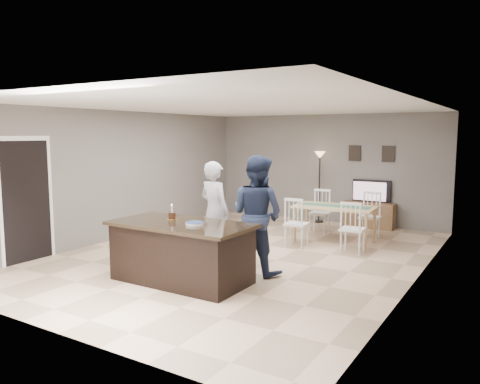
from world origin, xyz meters
The scene contains 14 objects.
floor centered at (0.00, 0.00, 0.00)m, with size 8.00×8.00×0.00m, color #D8AE8A.
room_shell centered at (0.00, 0.00, 1.68)m, with size 8.00×8.00×8.00m.
kitchen_island centered at (0.00, -1.80, 0.45)m, with size 2.15×1.10×0.90m.
tv_console centered at (1.20, 3.77, 0.30)m, with size 1.20×0.40×0.60m, color brown.
television centered at (1.20, 3.84, 0.86)m, with size 0.91×0.12×0.53m, color black.
tv_screen_glow centered at (1.20, 3.76, 0.87)m, with size 0.78×0.78×0.00m, color orange.
picture_frames centered at (1.15, 3.98, 1.75)m, with size 1.10×0.02×0.38m.
doorway centered at (-2.99, -2.30, 1.26)m, with size 0.00×2.10×2.65m.
woman centered at (-0.23, -0.60, 0.87)m, with size 0.64×0.42×1.75m, color #B0B0B4.
man centered at (0.73, -0.80, 0.94)m, with size 0.91×0.71×1.88m, color #1A233B.
birthday_cake centered at (-0.30, -1.65, 0.96)m, with size 0.15×0.15×0.24m.
plate_stack centered at (0.28, -1.84, 0.92)m, with size 0.27×0.27×0.04m.
dining_table centered at (1.05, 1.85, 0.63)m, with size 1.67×1.91×0.98m.
floor_lamp centered at (-0.08, 3.79, 1.38)m, with size 0.27×0.27×1.78m.
Camera 1 is at (4.33, -7.17, 2.21)m, focal length 35.00 mm.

